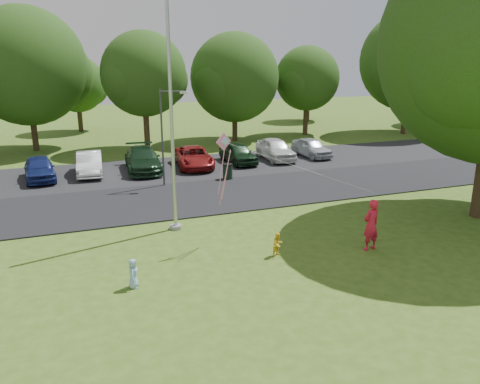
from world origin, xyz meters
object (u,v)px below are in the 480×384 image
object	(u,v)px
woman	(371,225)
child_yellow	(278,244)
flagpole	(172,128)
kite	(226,154)
child_blue	(133,273)
street_lamp	(166,129)
trash_can	(228,172)

from	to	relation	value
woman	child_yellow	xyz separation A→B (m)	(-3.39, 0.67, -0.53)
flagpole	kite	distance (m)	2.80
woman	child_blue	world-z (taller)	woman
street_lamp	kite	distance (m)	9.00
woman	kite	distance (m)	5.83
child_yellow	child_blue	size ratio (longest dim) A/B	0.92
child_blue	trash_can	bearing A→B (deg)	-14.25
child_blue	woman	bearing A→B (deg)	-73.04
trash_can	child_yellow	bearing A→B (deg)	-99.69
flagpole	child_blue	distance (m)	6.34
child_blue	street_lamp	bearing A→B (deg)	0.09
child_yellow	child_blue	world-z (taller)	child_blue
flagpole	trash_can	distance (m)	9.05
kite	woman	bearing A→B (deg)	-44.12
street_lamp	trash_can	distance (m)	4.42
child_yellow	trash_can	bearing A→B (deg)	59.34
child_yellow	street_lamp	bearing A→B (deg)	77.97
child_yellow	kite	bearing A→B (deg)	108.07
flagpole	child_blue	bearing A→B (deg)	-117.34
woman	child_yellow	size ratio (longest dim) A/B	2.22
flagpole	kite	world-z (taller)	flagpole
flagpole	child_blue	world-z (taller)	flagpole
street_lamp	child_yellow	bearing A→B (deg)	-65.93
trash_can	kite	distance (m)	10.13
trash_can	child_blue	bearing A→B (deg)	-121.48
flagpole	child_yellow	distance (m)	6.10
child_blue	flagpole	bearing A→B (deg)	-10.10
woman	kite	size ratio (longest dim) A/B	0.38
street_lamp	child_blue	xyz separation A→B (m)	(-3.48, -11.27, -2.67)
street_lamp	child_blue	size ratio (longest dim) A/B	5.57
kite	child_blue	bearing A→B (deg)	-167.16
child_blue	kite	size ratio (longest dim) A/B	0.18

